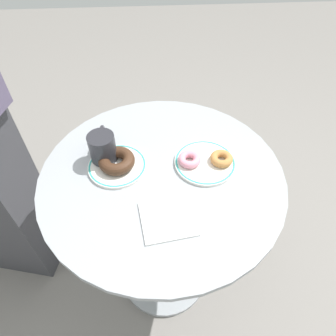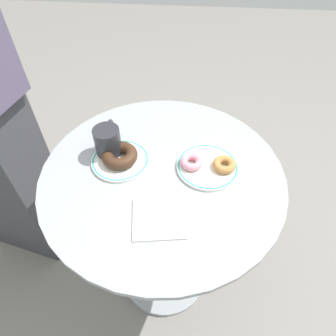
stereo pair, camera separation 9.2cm
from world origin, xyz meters
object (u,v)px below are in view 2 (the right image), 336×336
object	(u,v)px
plate_left	(120,160)
plate_right	(207,167)
donut_old_fashioned	(224,165)
donut_pink_frosted	(192,162)
cafe_table	(163,215)
donut_chocolate	(120,155)
coffee_mug	(108,141)
paper_napkin	(159,218)

from	to	relation	value
plate_left	plate_right	distance (m)	0.28
donut_old_fashioned	plate_right	bearing A→B (deg)	176.31
plate_left	plate_right	size ratio (longest dim) A/B	0.95
plate_left	donut_pink_frosted	size ratio (longest dim) A/B	2.56
plate_right	cafe_table	bearing A→B (deg)	-166.87
donut_chocolate	donut_pink_frosted	distance (m)	0.23
donut_pink_frosted	plate_left	bearing A→B (deg)	178.98
plate_right	donut_pink_frosted	world-z (taller)	donut_pink_frosted
plate_right	coffee_mug	distance (m)	0.33
donut_chocolate	donut_pink_frosted	bearing A→B (deg)	-0.71
plate_left	coffee_mug	size ratio (longest dim) A/B	1.42
donut_pink_frosted	paper_napkin	bearing A→B (deg)	-112.09
donut_old_fashioned	plate_left	bearing A→B (deg)	178.74
donut_old_fashioned	paper_napkin	xyz separation A→B (m)	(-0.18, -0.20, -0.02)
coffee_mug	plate_left	bearing A→B (deg)	-41.91
cafe_table	coffee_mug	size ratio (longest dim) A/B	5.90
cafe_table	donut_chocolate	bearing A→B (deg)	165.70
plate_left	donut_chocolate	distance (m)	0.02
plate_left	coffee_mug	bearing A→B (deg)	138.09
donut_pink_frosted	plate_right	bearing A→B (deg)	0.09
paper_napkin	donut_pink_frosted	bearing A→B (deg)	67.91
donut_pink_frosted	coffee_mug	distance (m)	0.28
plate_left	donut_old_fashioned	size ratio (longest dim) A/B	2.56
donut_old_fashioned	paper_napkin	distance (m)	0.27
donut_chocolate	plate_left	bearing A→B (deg)	133.43
plate_left	donut_pink_frosted	distance (m)	0.23
plate_right	paper_napkin	bearing A→B (deg)	-123.34
plate_right	coffee_mug	bearing A→B (deg)	172.74
plate_left	donut_chocolate	size ratio (longest dim) A/B	1.62
paper_napkin	coffee_mug	size ratio (longest dim) A/B	1.12
plate_left	donut_chocolate	world-z (taller)	donut_chocolate
cafe_table	plate_left	world-z (taller)	plate_left
cafe_table	donut_old_fashioned	xyz separation A→B (m)	(0.19, 0.03, 0.26)
plate_right	donut_chocolate	bearing A→B (deg)	179.44
donut_old_fashioned	donut_chocolate	bearing A→B (deg)	178.96
plate_left	paper_napkin	bearing A→B (deg)	-54.41
plate_left	donut_old_fashioned	world-z (taller)	donut_old_fashioned
donut_old_fashioned	cafe_table	bearing A→B (deg)	-171.25
cafe_table	plate_right	xyz separation A→B (m)	(0.14, 0.03, 0.25)
donut_chocolate	donut_old_fashioned	world-z (taller)	donut_chocolate
donut_chocolate	donut_old_fashioned	size ratio (longest dim) A/B	1.59
cafe_table	paper_napkin	distance (m)	0.30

